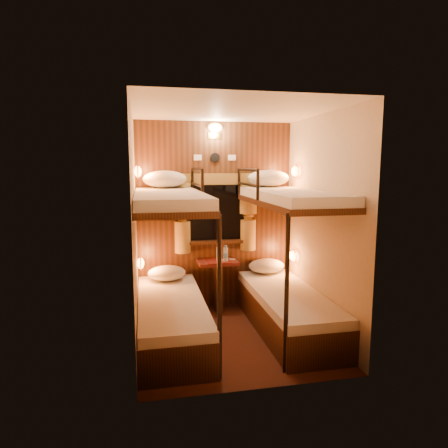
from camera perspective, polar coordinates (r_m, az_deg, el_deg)
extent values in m
plane|color=#3D1C10|center=(4.52, 1.17, -15.80)|extent=(2.10, 2.10, 0.00)
plane|color=silver|center=(4.16, 1.28, 15.96)|extent=(2.10, 2.10, 0.00)
plane|color=#C6B293|center=(5.20, -1.34, 1.16)|extent=(2.40, 0.00, 2.40)
plane|color=#C6B293|center=(3.18, 5.42, -3.44)|extent=(2.40, 0.00, 2.40)
plane|color=#C6B293|center=(4.08, -12.62, -1.00)|extent=(0.00, 2.40, 2.40)
plane|color=#C6B293|center=(4.50, 13.74, -0.18)|extent=(0.00, 2.40, 2.40)
cube|color=#321E0E|center=(5.18, -1.31, 1.14)|extent=(2.00, 0.03, 2.40)
cube|color=#321E0E|center=(4.43, -7.51, -13.93)|extent=(0.70, 1.90, 0.35)
cube|color=silver|center=(4.35, -7.57, -11.18)|extent=(0.68, 1.88, 0.10)
cube|color=#321E0E|center=(4.12, -7.84, 2.72)|extent=(0.70, 1.90, 0.06)
cube|color=silver|center=(4.11, -7.87, 3.83)|extent=(0.68, 1.88, 0.10)
cylinder|color=black|center=(3.44, -0.66, -10.70)|extent=(0.04, 0.04, 1.45)
cylinder|color=black|center=(5.02, -4.54, 5.93)|extent=(0.04, 0.04, 0.32)
cylinder|color=black|center=(4.17, -3.10, 5.47)|extent=(0.04, 0.04, 0.32)
cylinder|color=black|center=(4.59, -3.91, 7.72)|extent=(0.04, 0.85, 0.04)
cylinder|color=black|center=(4.59, -3.89, 5.60)|extent=(0.03, 0.85, 0.03)
cube|color=#321E0E|center=(4.69, 8.95, -12.67)|extent=(0.70, 1.90, 0.35)
cube|color=silver|center=(4.61, 9.02, -10.06)|extent=(0.68, 1.88, 0.10)
cube|color=#321E0E|center=(4.40, 9.33, 3.04)|extent=(0.70, 1.90, 0.06)
cube|color=silver|center=(4.39, 9.35, 4.08)|extent=(0.68, 1.88, 0.10)
cylinder|color=black|center=(3.59, 8.92, -9.95)|extent=(0.04, 0.04, 1.45)
cylinder|color=black|center=(5.12, 2.17, 6.00)|extent=(0.04, 0.04, 0.32)
cylinder|color=black|center=(4.30, 4.86, 5.54)|extent=(0.04, 0.04, 0.32)
cylinder|color=black|center=(4.71, 3.42, 7.74)|extent=(0.04, 0.85, 0.04)
cylinder|color=black|center=(4.71, 3.40, 5.67)|extent=(0.03, 0.85, 0.03)
cube|color=black|center=(5.15, -1.27, 1.67)|extent=(0.98, 0.02, 0.78)
cube|color=black|center=(5.15, -1.25, 1.65)|extent=(0.90, 0.01, 0.70)
cube|color=#321E0E|center=(5.17, -1.17, -2.58)|extent=(1.00, 0.12, 0.04)
cube|color=olive|center=(5.09, -1.21, 6.44)|extent=(1.10, 0.06, 0.14)
cylinder|color=olive|center=(5.03, -6.01, 3.52)|extent=(0.22, 0.22, 0.40)
cylinder|color=olive|center=(5.06, -5.97, 0.93)|extent=(0.11, 0.11, 0.12)
cylinder|color=olive|center=(5.10, -5.93, -1.86)|extent=(0.20, 0.20, 0.40)
torus|color=#BF8738|center=(5.06, -5.97, 0.93)|extent=(0.14, 0.14, 0.02)
cylinder|color=olive|center=(5.19, 3.50, 3.69)|extent=(0.22, 0.22, 0.40)
cylinder|color=olive|center=(5.21, 3.48, 1.17)|extent=(0.11, 0.11, 0.12)
cylinder|color=olive|center=(5.25, 3.46, -1.54)|extent=(0.20, 0.20, 0.40)
torus|color=#BF8738|center=(5.21, 3.48, 1.17)|extent=(0.14, 0.14, 0.02)
cylinder|color=black|center=(5.12, -1.29, 9.47)|extent=(0.12, 0.02, 0.12)
cube|color=silver|center=(5.09, -3.77, 9.46)|extent=(0.10, 0.01, 0.07)
cube|color=silver|center=(5.17, 1.14, 9.46)|extent=(0.10, 0.01, 0.07)
cube|color=#BF8738|center=(5.13, -1.30, 12.48)|extent=(0.18, 0.01, 0.08)
ellipsoid|color=#FFCC8C|center=(5.12, -1.27, 13.61)|extent=(0.18, 0.09, 0.11)
ellipsoid|color=orange|center=(4.86, -11.83, -5.51)|extent=(0.08, 0.20, 0.13)
torus|color=#BF8738|center=(4.86, -11.83, -5.51)|extent=(0.02, 0.17, 0.17)
ellipsoid|color=orange|center=(4.72, -12.22, 7.33)|extent=(0.08, 0.20, 0.13)
torus|color=#BF8738|center=(4.72, -12.22, 7.33)|extent=(0.02, 0.17, 0.17)
ellipsoid|color=orange|center=(5.21, 9.87, -4.53)|extent=(0.08, 0.20, 0.13)
torus|color=#BF8738|center=(5.21, 9.87, -4.53)|extent=(0.02, 0.17, 0.17)
ellipsoid|color=orange|center=(5.08, 10.17, 7.44)|extent=(0.08, 0.20, 0.13)
torus|color=#BF8738|center=(5.08, 10.17, 7.44)|extent=(0.02, 0.17, 0.17)
cube|color=#5A1514|center=(5.10, -0.91, -5.47)|extent=(0.50, 0.34, 0.04)
cube|color=#321E0E|center=(5.19, -0.91, -8.96)|extent=(0.08, 0.30, 0.61)
cube|color=maroon|center=(5.10, -0.91, -5.23)|extent=(0.30, 0.34, 0.01)
cylinder|color=#99BFE5|center=(5.06, -0.77, -4.33)|extent=(0.06, 0.06, 0.18)
cylinder|color=#3C76B5|center=(5.06, -0.77, -4.43)|extent=(0.06, 0.06, 0.06)
cylinder|color=#3C76B5|center=(5.04, -0.77, -3.16)|extent=(0.03, 0.03, 0.03)
cylinder|color=#99BFE5|center=(5.04, 0.24, -4.39)|extent=(0.06, 0.06, 0.18)
cylinder|color=#3C76B5|center=(5.04, 0.24, -4.49)|extent=(0.06, 0.06, 0.06)
cylinder|color=#3C76B5|center=(5.01, 0.24, -3.20)|extent=(0.03, 0.03, 0.03)
cube|color=silver|center=(5.12, -0.11, -5.17)|extent=(0.07, 0.06, 0.01)
cube|color=silver|center=(5.16, 1.16, -5.06)|extent=(0.09, 0.07, 0.01)
ellipsoid|color=silver|center=(4.97, -8.17, -6.94)|extent=(0.46, 0.33, 0.18)
ellipsoid|color=silver|center=(5.28, 6.09, -5.97)|extent=(0.47, 0.34, 0.19)
ellipsoid|color=silver|center=(4.84, -8.48, 6.36)|extent=(0.52, 0.37, 0.20)
ellipsoid|color=silver|center=(5.10, 6.36, 6.52)|extent=(0.53, 0.38, 0.21)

